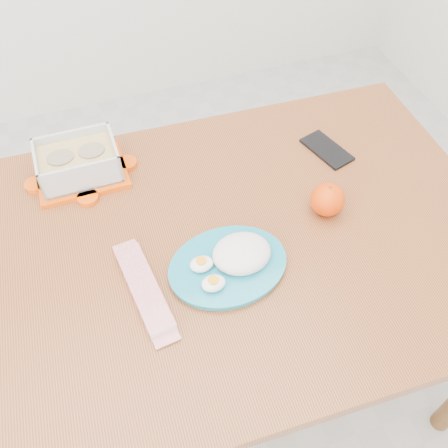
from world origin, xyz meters
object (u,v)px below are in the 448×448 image
object	(u,v)px
dining_table	(224,259)
orange_fruit	(328,199)
food_container	(78,163)
smartphone	(327,150)
rice_plate	(232,260)

from	to	relation	value
dining_table	orange_fruit	world-z (taller)	orange_fruit
dining_table	food_container	bearing A→B (deg)	133.00
dining_table	smartphone	xyz separation A→B (m)	(0.38, 0.20, 0.09)
food_container	rice_plate	world-z (taller)	food_container
food_container	orange_fruit	xyz separation A→B (m)	(0.56, -0.33, -0.01)
food_container	smartphone	bearing A→B (deg)	-11.14
food_container	rice_plate	bearing A→B (deg)	-55.99
orange_fruit	rice_plate	xyz separation A→B (m)	(-0.28, -0.08, -0.02)
rice_plate	dining_table	bearing A→B (deg)	80.35
food_container	rice_plate	size ratio (longest dim) A/B	0.80
dining_table	smartphone	world-z (taller)	smartphone
food_container	rice_plate	distance (m)	0.50
orange_fruit	rice_plate	size ratio (longest dim) A/B	0.29
rice_plate	smartphone	bearing A→B (deg)	32.38
dining_table	food_container	xyz separation A→B (m)	(-0.29, 0.33, 0.13)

